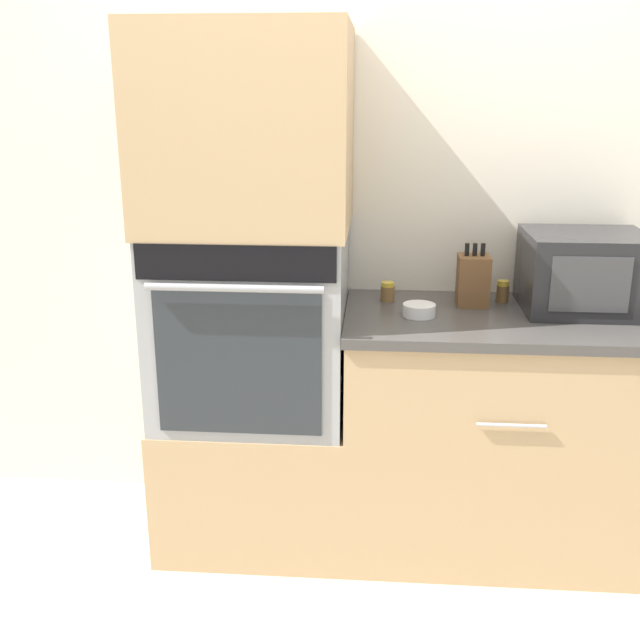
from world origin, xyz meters
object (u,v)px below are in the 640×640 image
microwave (584,272)px  condiment_jar_near (388,292)px  wall_oven (253,321)px  bowl (419,310)px  condiment_jar_mid (503,292)px  knife_block (473,280)px

microwave → condiment_jar_near: bearing=175.0°
wall_oven → bowl: (0.59, -0.03, 0.06)m
condiment_jar_near → condiment_jar_mid: size_ratio=0.89×
bowl → condiment_jar_mid: (0.31, 0.20, 0.02)m
microwave → condiment_jar_near: microwave is taller
microwave → condiment_jar_near: (-0.68, 0.06, -0.10)m
wall_oven → bowl: bearing=-3.2°
wall_oven → condiment_jar_near: (0.48, 0.15, 0.08)m
wall_oven → condiment_jar_mid: (0.90, 0.17, 0.08)m
wall_oven → knife_block: wall_oven is taller
microwave → wall_oven: bearing=-175.6°
bowl → condiment_jar_near: 0.21m
condiment_jar_near → condiment_jar_mid: bearing=2.7°
knife_block → condiment_jar_near: size_ratio=3.18×
microwave → knife_block: (-0.38, 0.03, -0.05)m
wall_oven → knife_block: bearing=8.7°
wall_oven → microwave: (1.16, 0.09, 0.18)m
condiment_jar_near → condiment_jar_mid: (0.42, 0.02, 0.00)m
wall_oven → microwave: 1.18m
microwave → condiment_jar_mid: size_ratio=5.17×
microwave → condiment_jar_mid: 0.29m
microwave → bowl: 0.60m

